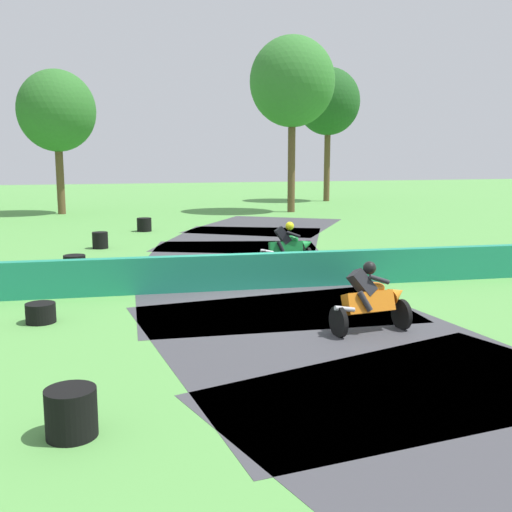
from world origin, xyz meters
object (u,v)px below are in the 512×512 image
(tire_stack_far, at_px, (41,313))
(tire_stack_near, at_px, (144,225))
(tire_stack_mid_a, at_px, (100,240))
(motorcycle_lead_green, at_px, (288,246))
(tire_stack_mid_b, at_px, (75,266))
(motorcycle_chase_orange, at_px, (371,299))
(tire_stack_extra_a, at_px, (71,413))

(tire_stack_far, bearing_deg, tire_stack_near, 76.75)
(tire_stack_near, distance_m, tire_stack_mid_a, 5.05)
(motorcycle_lead_green, height_order, tire_stack_mid_a, motorcycle_lead_green)
(tire_stack_mid_b, bearing_deg, motorcycle_chase_orange, -51.64)
(motorcycle_lead_green, bearing_deg, tire_stack_mid_a, 134.66)
(tire_stack_mid_a, height_order, tire_stack_far, tire_stack_mid_a)
(motorcycle_chase_orange, height_order, tire_stack_extra_a, motorcycle_chase_orange)
(tire_stack_mid_a, xyz_separation_m, tire_stack_far, (-1.40, -9.89, -0.10))
(tire_stack_far, distance_m, tire_stack_extra_a, 5.47)
(tire_stack_far, relative_size, tire_stack_extra_a, 0.96)
(motorcycle_lead_green, distance_m, tire_stack_near, 10.64)
(tire_stack_near, xyz_separation_m, tire_stack_extra_a, (-2.71, -19.94, 0.00))
(motorcycle_lead_green, xyz_separation_m, motorcycle_chase_orange, (-0.59, -6.75, -0.03))
(tire_stack_extra_a, bearing_deg, tire_stack_near, 82.26)
(tire_stack_mid_b, bearing_deg, tire_stack_far, -97.07)
(tire_stack_mid_a, bearing_deg, tire_stack_mid_b, -99.01)
(tire_stack_mid_a, xyz_separation_m, tire_stack_mid_b, (-0.81, -5.11, 0.00))
(motorcycle_lead_green, distance_m, tire_stack_mid_a, 7.67)
(tire_stack_far, xyz_separation_m, tire_stack_extra_a, (0.71, -5.42, 0.10))
(tire_stack_mid_a, bearing_deg, tire_stack_far, -98.08)
(motorcycle_lead_green, height_order, tire_stack_near, motorcycle_lead_green)
(tire_stack_mid_a, distance_m, tire_stack_mid_b, 5.18)
(tire_stack_near, bearing_deg, tire_stack_far, -103.25)
(tire_stack_near, bearing_deg, tire_stack_mid_a, -113.52)
(motorcycle_chase_orange, relative_size, tire_stack_mid_b, 2.77)
(tire_stack_near, height_order, tire_stack_mid_a, same)
(motorcycle_chase_orange, distance_m, tire_stack_mid_a, 13.11)
(tire_stack_far, bearing_deg, tire_stack_mid_a, 81.92)
(tire_stack_mid_b, relative_size, tire_stack_far, 1.01)
(motorcycle_chase_orange, bearing_deg, tire_stack_mid_a, 111.46)
(tire_stack_near, distance_m, tire_stack_far, 14.92)
(tire_stack_extra_a, bearing_deg, tire_stack_far, 97.47)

